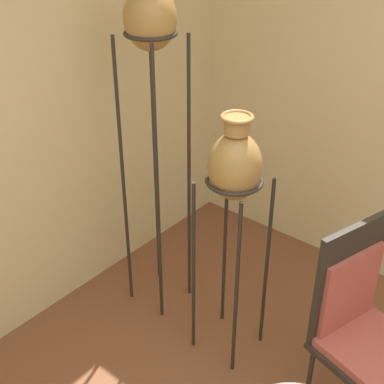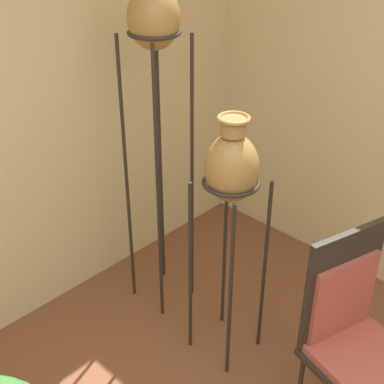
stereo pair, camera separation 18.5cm
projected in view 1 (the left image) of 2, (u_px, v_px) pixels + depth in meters
name	position (u px, v px, depth m)	size (l,w,h in m)	color
vase_stand_tall	(151.00, 35.00, 2.63)	(0.28, 0.28, 2.00)	#28231E
vase_stand_medium	(235.00, 172.00, 2.55)	(0.30, 0.30, 1.42)	#28231E
chair	(365.00, 325.00, 2.43)	(0.56, 0.59, 1.06)	#28231E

